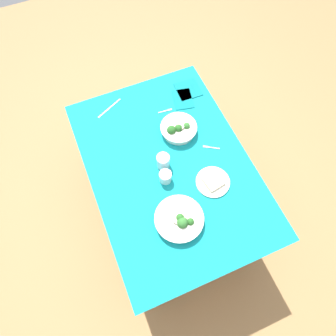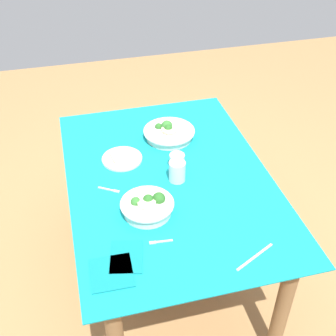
{
  "view_description": "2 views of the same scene",
  "coord_description": "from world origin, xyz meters",
  "views": [
    {
      "loc": [
        0.75,
        -0.33,
        2.37
      ],
      "look_at": [
        0.01,
        -0.01,
        0.72
      ],
      "focal_mm": 32.57,
      "sensor_mm": 36.0,
      "label": 1
    },
    {
      "loc": [
        -1.58,
        0.41,
        2.04
      ],
      "look_at": [
        0.07,
        -0.01,
        0.72
      ],
      "focal_mm": 47.12,
      "sensor_mm": 36.0,
      "label": 2
    }
  ],
  "objects": [
    {
      "name": "broccoli_bowl_near",
      "position": [
        0.33,
        -0.08,
        0.74
      ],
      "size": [
        0.27,
        0.27,
        0.09
      ],
      "color": "silver",
      "rests_on": "dining_table"
    },
    {
      "name": "ground_plane",
      "position": [
        0.0,
        0.0,
        0.0
      ],
      "size": [
        6.0,
        6.0,
        0.0
      ],
      "primitive_type": "plane",
      "color": "#9E7547"
    },
    {
      "name": "napkin_folded_lower",
      "position": [
        -0.5,
        0.35,
        0.72
      ],
      "size": [
        0.17,
        0.16,
        0.01
      ],
      "primitive_type": "cube",
      "rotation": [
        0.0,
        0.0,
        -0.03
      ],
      "color": "#0F777D",
      "rests_on": "dining_table"
    },
    {
      "name": "fork_by_near_bowl",
      "position": [
        -0.39,
        0.14,
        0.72
      ],
      "size": [
        0.02,
        0.1,
        0.0
      ],
      "rotation": [
        0.0,
        0.0,
        1.48
      ],
      "color": "#B7B7BC",
      "rests_on": "dining_table"
    },
    {
      "name": "water_glass_center",
      "position": [
        -0.02,
        -0.03,
        0.76
      ],
      "size": [
        0.08,
        0.08,
        0.1
      ],
      "primitive_type": "cylinder",
      "color": "silver",
      "rests_on": "dining_table"
    },
    {
      "name": "bread_side_plate",
      "position": [
        0.2,
        0.19,
        0.72
      ],
      "size": [
        0.2,
        0.2,
        0.03
      ],
      "color": "silver",
      "rests_on": "dining_table"
    },
    {
      "name": "dining_table",
      "position": [
        0.0,
        0.0,
        0.61
      ],
      "size": [
        1.38,
        0.95,
        0.71
      ],
      "color": "teal",
      "rests_on": "ground_plane"
    },
    {
      "name": "napkin_folded_upper",
      "position": [
        -0.43,
        0.28,
        0.72
      ],
      "size": [
        0.19,
        0.16,
        0.01
      ],
      "primitive_type": "cube",
      "rotation": [
        0.0,
        0.0,
        -0.21
      ],
      "color": "#0F777D",
      "rests_on": "dining_table"
    },
    {
      "name": "water_glass_side",
      "position": [
        0.07,
        -0.06,
        0.75
      ],
      "size": [
        0.07,
        0.07,
        0.08
      ],
      "primitive_type": "cylinder",
      "color": "silver",
      "rests_on": "dining_table"
    },
    {
      "name": "table_knife_left",
      "position": [
        -0.56,
        -0.2,
        0.72
      ],
      "size": [
        0.1,
        0.19,
        0.0
      ],
      "primitive_type": "cube",
      "rotation": [
        0.0,
        0.0,
        5.17
      ],
      "color": "#B7B7BC",
      "rests_on": "dining_table"
    },
    {
      "name": "fork_by_far_bowl",
      "position": [
        -0.02,
        0.29,
        0.72
      ],
      "size": [
        0.06,
        0.09,
        0.0
      ],
      "rotation": [
        0.0,
        0.0,
        4.15
      ],
      "color": "#B7B7BC",
      "rests_on": "dining_table"
    },
    {
      "name": "broccoli_bowl_far",
      "position": [
        -0.21,
        0.15,
        0.75
      ],
      "size": [
        0.23,
        0.23,
        0.09
      ],
      "color": "silver",
      "rests_on": "dining_table"
    }
  ]
}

